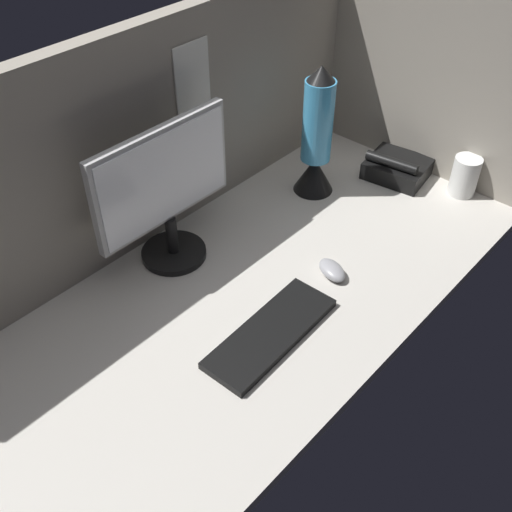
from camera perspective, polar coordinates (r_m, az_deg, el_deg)
ground_plane at (r=157.28cm, az=-1.73°, el=-4.26°), size 180.00×80.00×3.00cm
cubicle_wall_back at (r=160.98cm, az=-11.85°, el=10.21°), size 180.00×5.50×59.86cm
cubicle_wall_side at (r=200.35cm, az=16.24°, el=15.84°), size 5.00×80.00×59.86cm
monitor at (r=156.64cm, az=-8.70°, el=6.17°), size 42.61×18.00×39.33cm
keyboard at (r=146.30cm, az=1.41°, el=-7.30°), size 37.50×14.50×2.00cm
mouse at (r=162.30cm, az=7.22°, el=-1.33°), size 8.63×10.96×3.40cm
mug_ceramic_white at (r=199.56cm, az=19.21°, el=7.21°), size 12.46×8.38×12.63cm
lava_lamp at (r=185.35cm, az=5.75°, el=10.74°), size 12.60×12.60×41.23cm
desk_phone at (r=203.35cm, az=13.31°, el=8.11°), size 19.62×21.30×8.80cm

